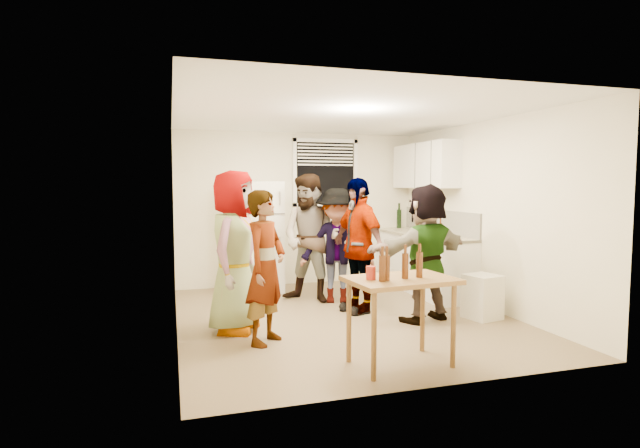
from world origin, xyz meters
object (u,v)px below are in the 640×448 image
object	(u,v)px
blue_cup	(435,239)
guest_back_left	(311,301)
guest_back_right	(337,302)
beer_bottle_table	(386,280)
guest_grey	(235,331)
serving_table	(400,364)
guest_black	(357,311)
trash_bin	(482,298)
guest_stripe	(266,342)
refrigerator	(258,236)
red_cup	(371,279)
guest_orange	(425,320)
kettle	(421,233)
wine_bottle	(399,228)
beer_bottle_counter	(440,238)

from	to	relation	value
blue_cup	guest_back_left	world-z (taller)	blue_cup
blue_cup	guest_back_right	bearing A→B (deg)	158.95
beer_bottle_table	guest_grey	size ratio (longest dim) A/B	0.12
blue_cup	serving_table	xyz separation A→B (m)	(-1.49, -2.01, -0.90)
guest_black	guest_back_right	bearing A→B (deg)	175.32
trash_bin	guest_stripe	world-z (taller)	trash_bin
refrigerator	blue_cup	world-z (taller)	refrigerator
red_cup	guest_black	size ratio (longest dim) A/B	0.07
guest_stripe	guest_back_right	world-z (taller)	guest_back_right
guest_stripe	guest_orange	size ratio (longest dim) A/B	0.96
refrigerator	kettle	world-z (taller)	refrigerator
trash_bin	guest_back_right	distance (m)	1.99
guest_orange	guest_grey	bearing A→B (deg)	-22.88
blue_cup	beer_bottle_table	world-z (taller)	blue_cup
kettle	guest_black	xyz separation A→B (m)	(-1.38, -0.89, -0.90)
serving_table	beer_bottle_table	world-z (taller)	beer_bottle_table
serving_table	guest_black	world-z (taller)	serving_table
guest_stripe	guest_orange	xyz separation A→B (m)	(2.01, 0.29, 0.00)
kettle	serving_table	distance (m)	3.40
beer_bottle_table	trash_bin	bearing A→B (deg)	33.57
trash_bin	beer_bottle_table	xyz separation A→B (m)	(-1.85, -1.23, 0.56)
wine_bottle	guest_back_left	xyz separation A→B (m)	(-1.91, -1.16, -0.90)
beer_bottle_table	red_cup	xyz separation A→B (m)	(-0.12, 0.08, 0.00)
wine_bottle	guest_grey	bearing A→B (deg)	-143.87
trash_bin	guest_stripe	size ratio (longest dim) A/B	0.34
wine_bottle	guest_black	xyz separation A→B (m)	(-1.48, -1.87, -0.90)
beer_bottle_table	guest_stripe	xyz separation A→B (m)	(-0.89, 1.06, -0.81)
beer_bottle_table	guest_back_left	distance (m)	2.82
guest_black	serving_table	bearing A→B (deg)	-22.53
guest_back_left	blue_cup	bearing A→B (deg)	20.42
beer_bottle_counter	wine_bottle	bearing A→B (deg)	84.79
guest_back_left	beer_bottle_table	bearing A→B (deg)	-49.70
beer_bottle_table	red_cup	world-z (taller)	beer_bottle_table
red_cup	kettle	bearing A→B (deg)	54.64
kettle	serving_table	size ratio (longest dim) A/B	0.23
blue_cup	serving_table	size ratio (longest dim) A/B	0.11
kettle	guest_back_left	size ratio (longest dim) A/B	0.12
kettle	guest_back_right	distance (m)	1.75
guest_stripe	guest_orange	world-z (taller)	guest_orange
wine_bottle	guest_orange	world-z (taller)	wine_bottle
serving_table	guest_black	bearing A→B (deg)	80.63
beer_bottle_table	guest_black	bearing A→B (deg)	76.14
guest_grey	guest_black	distance (m)	1.69
guest_black	wine_bottle	bearing A→B (deg)	128.48
refrigerator	guest_black	xyz separation A→B (m)	(1.02, -1.66, -0.85)
guest_back_left	red_cup	bearing A→B (deg)	-52.27
refrigerator	wine_bottle	xyz separation A→B (m)	(2.50, 0.21, 0.05)
serving_table	guest_grey	bearing A→B (deg)	131.26
trash_bin	red_cup	bearing A→B (deg)	-149.67
guest_stripe	red_cup	bearing A→B (deg)	-102.71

